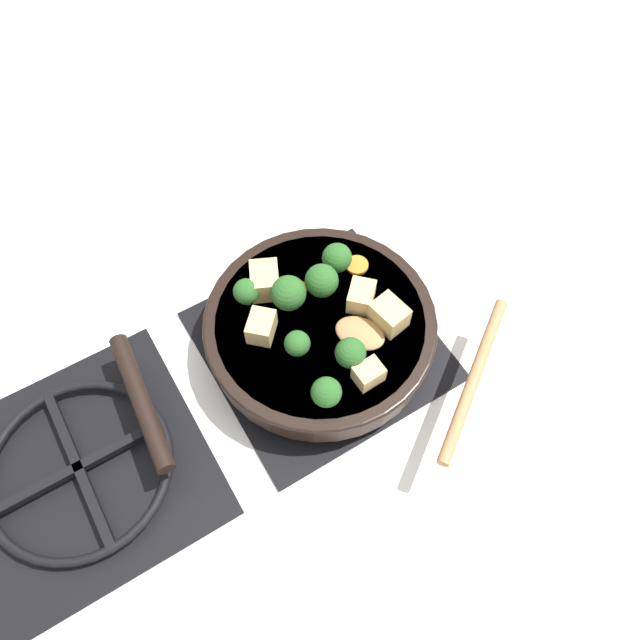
% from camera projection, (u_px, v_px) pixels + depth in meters
% --- Properties ---
extents(ground_plane, '(2.40, 2.40, 0.00)m').
position_uv_depth(ground_plane, '(320.00, 346.00, 0.91)').
color(ground_plane, white).
extents(front_burner_grate, '(0.31, 0.31, 0.03)m').
position_uv_depth(front_burner_grate, '(320.00, 342.00, 0.89)').
color(front_burner_grate, black).
rests_on(front_burner_grate, ground_plane).
extents(rear_burner_grate, '(0.31, 0.31, 0.03)m').
position_uv_depth(rear_burner_grate, '(81.00, 469.00, 0.80)').
color(rear_burner_grate, black).
rests_on(rear_burner_grate, ground_plane).
extents(skillet_pan, '(0.32, 0.43, 0.05)m').
position_uv_depth(skillet_pan, '(318.00, 328.00, 0.86)').
color(skillet_pan, black).
rests_on(skillet_pan, front_burner_grate).
extents(wooden_spoon, '(0.25, 0.23, 0.02)m').
position_uv_depth(wooden_spoon, '(425.00, 359.00, 0.80)').
color(wooden_spoon, '#A87A4C').
rests_on(wooden_spoon, skillet_pan).
extents(tofu_cube_center_large, '(0.06, 0.05, 0.04)m').
position_uv_depth(tofu_cube_center_large, '(265.00, 281.00, 0.85)').
color(tofu_cube_center_large, '#DBB770').
rests_on(tofu_cube_center_large, skillet_pan).
extents(tofu_cube_near_handle, '(0.05, 0.04, 0.04)m').
position_uv_depth(tofu_cube_near_handle, '(389.00, 315.00, 0.82)').
color(tofu_cube_near_handle, '#DBB770').
rests_on(tofu_cube_near_handle, skillet_pan).
extents(tofu_cube_east_chunk, '(0.05, 0.05, 0.03)m').
position_uv_depth(tofu_cube_east_chunk, '(361.00, 297.00, 0.84)').
color(tofu_cube_east_chunk, '#DBB770').
rests_on(tofu_cube_east_chunk, skillet_pan).
extents(tofu_cube_west_chunk, '(0.05, 0.05, 0.03)m').
position_uv_depth(tofu_cube_west_chunk, '(261.00, 327.00, 0.82)').
color(tofu_cube_west_chunk, '#DBB770').
rests_on(tofu_cube_west_chunk, skillet_pan).
extents(tofu_cube_back_piece, '(0.03, 0.04, 0.03)m').
position_uv_depth(tofu_cube_back_piece, '(369.00, 374.00, 0.79)').
color(tofu_cube_back_piece, '#DBB770').
rests_on(tofu_cube_back_piece, skillet_pan).
extents(broccoli_floret_near_spoon, '(0.03, 0.03, 0.04)m').
position_uv_depth(broccoli_floret_near_spoon, '(297.00, 344.00, 0.80)').
color(broccoli_floret_near_spoon, '#709956').
rests_on(broccoli_floret_near_spoon, skillet_pan).
extents(broccoli_floret_center_top, '(0.04, 0.04, 0.05)m').
position_uv_depth(broccoli_floret_center_top, '(326.00, 392.00, 0.76)').
color(broccoli_floret_center_top, '#709956').
rests_on(broccoli_floret_center_top, skillet_pan).
extents(broccoli_floret_east_rim, '(0.04, 0.04, 0.05)m').
position_uv_depth(broccoli_floret_east_rim, '(351.00, 353.00, 0.79)').
color(broccoli_floret_east_rim, '#709956').
rests_on(broccoli_floret_east_rim, skillet_pan).
extents(broccoli_floret_west_rim, '(0.05, 0.05, 0.05)m').
position_uv_depth(broccoli_floret_west_rim, '(322.00, 281.00, 0.84)').
color(broccoli_floret_west_rim, '#709956').
rests_on(broccoli_floret_west_rim, skillet_pan).
extents(broccoli_floret_north_edge, '(0.04, 0.04, 0.05)m').
position_uv_depth(broccoli_floret_north_edge, '(337.00, 258.00, 0.86)').
color(broccoli_floret_north_edge, '#709956').
rests_on(broccoli_floret_north_edge, skillet_pan).
extents(broccoli_floret_south_cluster, '(0.05, 0.05, 0.05)m').
position_uv_depth(broccoli_floret_south_cluster, '(288.00, 293.00, 0.83)').
color(broccoli_floret_south_cluster, '#709956').
rests_on(broccoli_floret_south_cluster, skillet_pan).
extents(broccoli_floret_mid_floret, '(0.04, 0.04, 0.04)m').
position_uv_depth(broccoli_floret_mid_floret, '(246.00, 292.00, 0.83)').
color(broccoli_floret_mid_floret, '#709956').
rests_on(broccoli_floret_mid_floret, skillet_pan).
extents(carrot_slice_orange_thin, '(0.03, 0.03, 0.01)m').
position_uv_depth(carrot_slice_orange_thin, '(357.00, 265.00, 0.88)').
color(carrot_slice_orange_thin, orange).
rests_on(carrot_slice_orange_thin, skillet_pan).
extents(carrot_slice_near_center, '(0.02, 0.02, 0.01)m').
position_uv_depth(carrot_slice_near_center, '(299.00, 289.00, 0.86)').
color(carrot_slice_near_center, orange).
rests_on(carrot_slice_near_center, skillet_pan).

